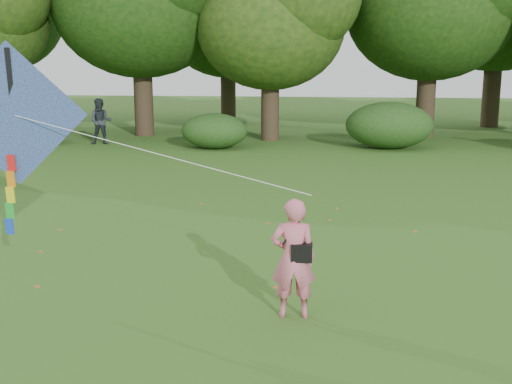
# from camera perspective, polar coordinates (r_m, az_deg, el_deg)

# --- Properties ---
(ground) EXTENTS (100.00, 100.00, 0.00)m
(ground) POSITION_cam_1_polar(r_m,az_deg,el_deg) (9.11, 2.97, -12.03)
(ground) COLOR #265114
(ground) RESTS_ON ground
(man_kite_flyer) EXTENTS (0.67, 0.47, 1.76)m
(man_kite_flyer) POSITION_cam_1_polar(r_m,az_deg,el_deg) (9.21, 3.33, -5.91)
(man_kite_flyer) COLOR #D06279
(man_kite_flyer) RESTS_ON ground
(bystander_left) EXTENTS (1.06, 0.89, 1.93)m
(bystander_left) POSITION_cam_1_polar(r_m,az_deg,el_deg) (27.89, -13.63, 6.11)
(bystander_left) COLOR #252B31
(bystander_left) RESTS_ON ground
(crossbody_bag) EXTENTS (0.43, 0.20, 0.70)m
(crossbody_bag) POSITION_cam_1_polar(r_m,az_deg,el_deg) (9.14, 4.06, -5.30)
(crossbody_bag) COLOR black
(crossbody_bag) RESTS_ON ground
(flying_kite) EXTENTS (5.76, 1.05, 3.05)m
(flying_kite) POSITION_cam_1_polar(r_m,az_deg,el_deg) (10.67, -20.73, 6.15)
(flying_kite) COLOR #2850B1
(flying_kite) RESTS_ON ground
(tree_line) EXTENTS (54.70, 15.30, 9.48)m
(tree_line) POSITION_cam_1_polar(r_m,az_deg,el_deg) (31.26, 8.74, 15.43)
(tree_line) COLOR #3A2D1E
(tree_line) RESTS_ON ground
(shrub_band) EXTENTS (39.15, 3.22, 1.88)m
(shrub_band) POSITION_cam_1_polar(r_m,az_deg,el_deg) (26.09, 3.61, 5.79)
(shrub_band) COLOR #264919
(shrub_band) RESTS_ON ground
(fallen_leaves) EXTENTS (7.76, 9.83, 0.01)m
(fallen_leaves) POSITION_cam_1_polar(r_m,az_deg,el_deg) (12.96, -2.92, -4.58)
(fallen_leaves) COLOR #915F27
(fallen_leaves) RESTS_ON ground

